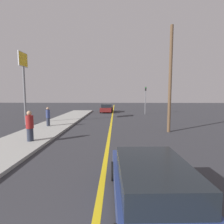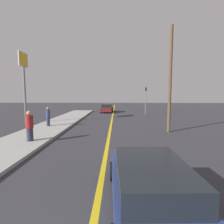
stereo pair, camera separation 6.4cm
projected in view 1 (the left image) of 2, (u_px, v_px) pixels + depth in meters
road_center_line at (111, 121)px, 18.75m from camera, size 0.20×60.00×0.01m
sidewalk_left at (53, 126)px, 15.61m from camera, size 3.29×29.48×0.16m
car_near_right_lane at (152, 186)px, 4.38m from camera, size 2.13×4.77×1.28m
car_ahead_center at (107, 108)px, 28.43m from camera, size 2.04×4.11×1.36m
pedestrian_near_curb at (30, 126)px, 10.25m from camera, size 0.43×0.43×1.80m
pedestrian_mid_group at (48, 117)px, 15.18m from camera, size 0.34×0.34×1.64m
traffic_light at (145, 98)px, 25.27m from camera, size 0.18×0.40×3.97m
roadside_sign at (24, 73)px, 16.34m from camera, size 0.20×1.57×6.81m
utility_pole at (170, 80)px, 13.17m from camera, size 0.24×0.24×7.98m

